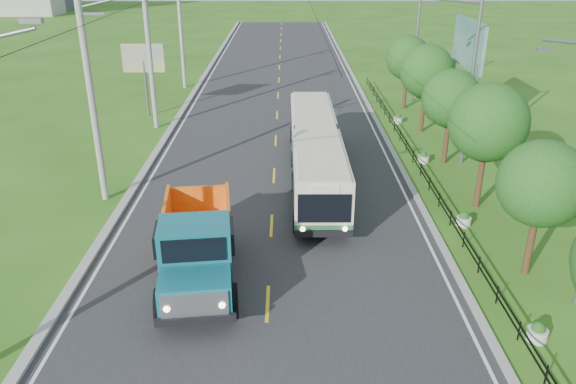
{
  "coord_description": "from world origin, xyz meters",
  "views": [
    {
      "loc": [
        0.65,
        -16.41,
        11.45
      ],
      "look_at": [
        0.74,
        5.42,
        1.9
      ],
      "focal_mm": 35.0,
      "sensor_mm": 36.0,
      "label": 1
    }
  ],
  "objects_px": {
    "billboard_left": "(144,63)",
    "tree_fifth": "(427,74)",
    "dump_truck": "(197,242)",
    "streetlight_mid": "(469,78)",
    "tree_fourth": "(451,101)",
    "pole_near": "(92,98)",
    "tree_back": "(408,60)",
    "streetlight_far": "(415,39)",
    "planter_near": "(464,220)",
    "pole_far": "(181,28)",
    "tree_second": "(541,187)",
    "planter_far": "(398,119)",
    "planter_mid": "(423,158)",
    "planter_front": "(538,332)",
    "pole_mid": "(150,53)",
    "tree_third": "(488,126)",
    "billboard_right": "(468,51)",
    "bus": "(315,149)"
  },
  "relations": [
    {
      "from": "pole_mid",
      "to": "tree_third",
      "type": "height_order",
      "value": "pole_mid"
    },
    {
      "from": "pole_near",
      "to": "bus",
      "type": "xyz_separation_m",
      "value": [
        10.45,
        2.45,
        -3.36
      ]
    },
    {
      "from": "tree_back",
      "to": "streetlight_mid",
      "type": "relative_size",
      "value": 0.61
    },
    {
      "from": "tree_back",
      "to": "billboard_left",
      "type": "bearing_deg",
      "value": -173.69
    },
    {
      "from": "streetlight_far",
      "to": "billboard_left",
      "type": "height_order",
      "value": "streetlight_far"
    },
    {
      "from": "streetlight_far",
      "to": "planter_mid",
      "type": "bearing_deg",
      "value": -98.3
    },
    {
      "from": "planter_front",
      "to": "planter_mid",
      "type": "relative_size",
      "value": 1.0
    },
    {
      "from": "tree_back",
      "to": "planter_far",
      "type": "bearing_deg",
      "value": -106.88
    },
    {
      "from": "planter_far",
      "to": "billboard_right",
      "type": "xyz_separation_m",
      "value": [
        3.7,
        -2.0,
        5.06
      ]
    },
    {
      "from": "planter_near",
      "to": "dump_truck",
      "type": "relative_size",
      "value": 0.09
    },
    {
      "from": "streetlight_far",
      "to": "dump_truck",
      "type": "height_order",
      "value": "streetlight_far"
    },
    {
      "from": "tree_back",
      "to": "bus",
      "type": "relative_size",
      "value": 0.37
    },
    {
      "from": "dump_truck",
      "to": "streetlight_mid",
      "type": "bearing_deg",
      "value": 36.66
    },
    {
      "from": "pole_mid",
      "to": "pole_far",
      "type": "xyz_separation_m",
      "value": [
        0.0,
        12.0,
        0.0
      ]
    },
    {
      "from": "planter_front",
      "to": "planter_near",
      "type": "distance_m",
      "value": 8.0
    },
    {
      "from": "pole_mid",
      "to": "billboard_right",
      "type": "bearing_deg",
      "value": -2.78
    },
    {
      "from": "streetlight_mid",
      "to": "dump_truck",
      "type": "bearing_deg",
      "value": -136.64
    },
    {
      "from": "planter_near",
      "to": "billboard_left",
      "type": "xyz_separation_m",
      "value": [
        -18.1,
        18.0,
        3.58
      ]
    },
    {
      "from": "tree_fourth",
      "to": "tree_back",
      "type": "height_order",
      "value": "tree_back"
    },
    {
      "from": "pole_near",
      "to": "streetlight_far",
      "type": "distance_m",
      "value": 26.8
    },
    {
      "from": "streetlight_mid",
      "to": "streetlight_far",
      "type": "relative_size",
      "value": 1.0
    },
    {
      "from": "pole_near",
      "to": "tree_second",
      "type": "distance_m",
      "value": 19.44
    },
    {
      "from": "tree_fourth",
      "to": "pole_near",
      "type": "bearing_deg",
      "value": -164.16
    },
    {
      "from": "tree_second",
      "to": "streetlight_mid",
      "type": "xyz_separation_m",
      "value": [
        0.79,
        11.86,
        1.38
      ]
    },
    {
      "from": "pole_far",
      "to": "tree_second",
      "type": "bearing_deg",
      "value": -59.58
    },
    {
      "from": "pole_far",
      "to": "streetlight_far",
      "type": "relative_size",
      "value": 1.1
    },
    {
      "from": "tree_second",
      "to": "tree_fourth",
      "type": "relative_size",
      "value": 0.98
    },
    {
      "from": "planter_near",
      "to": "planter_far",
      "type": "distance_m",
      "value": 16.0
    },
    {
      "from": "tree_fifth",
      "to": "streetlight_mid",
      "type": "distance_m",
      "value": 6.28
    },
    {
      "from": "streetlight_mid",
      "to": "planter_front",
      "type": "height_order",
      "value": "streetlight_mid"
    },
    {
      "from": "billboard_left",
      "to": "tree_fifth",
      "type": "bearing_deg",
      "value": -11.28
    },
    {
      "from": "tree_second",
      "to": "pole_far",
      "type": "bearing_deg",
      "value": 120.42
    },
    {
      "from": "planter_near",
      "to": "planter_far",
      "type": "relative_size",
      "value": 1.0
    },
    {
      "from": "streetlight_mid",
      "to": "pole_mid",
      "type": "bearing_deg",
      "value": 159.68
    },
    {
      "from": "planter_front",
      "to": "pole_mid",
      "type": "bearing_deg",
      "value": 126.25
    },
    {
      "from": "streetlight_far",
      "to": "dump_truck",
      "type": "bearing_deg",
      "value": -116.54
    },
    {
      "from": "planter_far",
      "to": "bus",
      "type": "xyz_separation_m",
      "value": [
        -6.41,
        -10.55,
        1.45
      ]
    },
    {
      "from": "tree_fourth",
      "to": "planter_front",
      "type": "distance_m",
      "value": 16.52
    },
    {
      "from": "tree_back",
      "to": "planter_front",
      "type": "relative_size",
      "value": 8.21
    },
    {
      "from": "planter_front",
      "to": "billboard_left",
      "type": "distance_m",
      "value": 31.88
    },
    {
      "from": "streetlight_far",
      "to": "planter_near",
      "type": "bearing_deg",
      "value": -95.3
    },
    {
      "from": "pole_near",
      "to": "pole_far",
      "type": "distance_m",
      "value": 24.0
    },
    {
      "from": "pole_near",
      "to": "tree_fourth",
      "type": "distance_m",
      "value": 18.89
    },
    {
      "from": "tree_fifth",
      "to": "dump_truck",
      "type": "distance_m",
      "value": 22.53
    },
    {
      "from": "pole_mid",
      "to": "planter_far",
      "type": "height_order",
      "value": "pole_mid"
    },
    {
      "from": "tree_second",
      "to": "streetlight_far",
      "type": "distance_m",
      "value": 25.91
    },
    {
      "from": "tree_fifth",
      "to": "billboard_left",
      "type": "relative_size",
      "value": 1.12
    },
    {
      "from": "pole_near",
      "to": "pole_far",
      "type": "xyz_separation_m",
      "value": [
        0.0,
        24.0,
        0.0
      ]
    },
    {
      "from": "tree_fifth",
      "to": "tree_back",
      "type": "xyz_separation_m",
      "value": [
        -0.0,
        6.0,
        -0.2
      ]
    },
    {
      "from": "planter_far",
      "to": "pole_near",
      "type": "bearing_deg",
      "value": -142.37
    }
  ]
}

